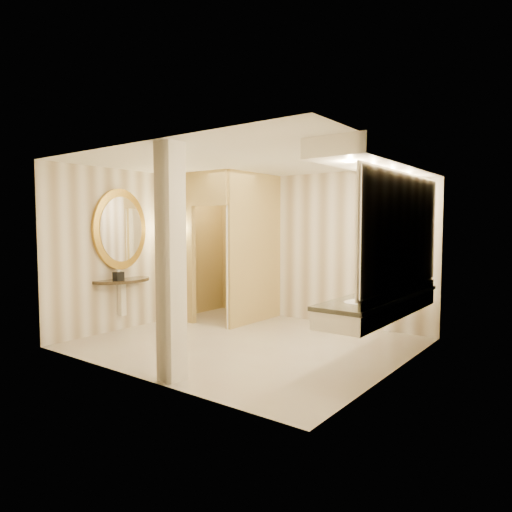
{
  "coord_description": "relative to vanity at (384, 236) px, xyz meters",
  "views": [
    {
      "loc": [
        4.17,
        -5.32,
        1.78
      ],
      "look_at": [
        0.02,
        0.2,
        1.3
      ],
      "focal_mm": 32.0,
      "sensor_mm": 36.0,
      "label": 1
    }
  ],
  "objects": [
    {
      "name": "floor",
      "position": [
        -1.98,
        -0.32,
        -1.63
      ],
      "size": [
        4.5,
        4.5,
        0.0
      ],
      "primitive_type": "plane",
      "color": "beige",
      "rests_on": "ground"
    },
    {
      "name": "ceiling",
      "position": [
        -1.98,
        -0.32,
        1.07
      ],
      "size": [
        4.5,
        4.5,
        0.0
      ],
      "primitive_type": "plane",
      "rotation": [
        3.14,
        0.0,
        0.0
      ],
      "color": "white",
      "rests_on": "wall_back"
    },
    {
      "name": "wall_back",
      "position": [
        -1.98,
        1.68,
        -0.28
      ],
      "size": [
        4.5,
        0.02,
        2.7
      ],
      "primitive_type": "cube",
      "color": "white",
      "rests_on": "floor"
    },
    {
      "name": "wall_front",
      "position": [
        -1.98,
        -2.32,
        -0.28
      ],
      "size": [
        4.5,
        0.02,
        2.7
      ],
      "primitive_type": "cube",
      "color": "white",
      "rests_on": "floor"
    },
    {
      "name": "wall_left",
      "position": [
        -4.23,
        -0.32,
        -0.28
      ],
      "size": [
        0.02,
        4.0,
        2.7
      ],
      "primitive_type": "cube",
      "color": "white",
      "rests_on": "floor"
    },
    {
      "name": "wall_right",
      "position": [
        0.27,
        -0.32,
        -0.28
      ],
      "size": [
        0.02,
        4.0,
        2.7
      ],
      "primitive_type": "cube",
      "color": "white",
      "rests_on": "floor"
    },
    {
      "name": "toilet_closet",
      "position": [
        -3.11,
        0.64,
        -0.24
      ],
      "size": [
        1.5,
        1.55,
        2.7
      ],
      "color": "#D2C16E",
      "rests_on": "floor"
    },
    {
      "name": "wall_sconce",
      "position": [
        -3.9,
        0.11,
        0.1
      ],
      "size": [
        0.14,
        0.14,
        0.42
      ],
      "color": "#BA7D3B",
      "rests_on": "toilet_closet"
    },
    {
      "name": "vanity",
      "position": [
        0.0,
        0.0,
        0.0
      ],
      "size": [
        0.75,
        2.79,
        2.09
      ],
      "color": "white",
      "rests_on": "floor"
    },
    {
      "name": "console_shelf",
      "position": [
        -4.19,
        -0.94,
        -0.28
      ],
      "size": [
        1.03,
        1.03,
        1.97
      ],
      "color": "black",
      "rests_on": "floor"
    },
    {
      "name": "pillar",
      "position": [
        -1.66,
        -2.12,
        -0.28
      ],
      "size": [
        0.25,
        0.25,
        2.7
      ],
      "primitive_type": "cube",
      "color": "white",
      "rests_on": "floor"
    },
    {
      "name": "tissue_box",
      "position": [
        -4.01,
        -1.11,
        -0.69
      ],
      "size": [
        0.14,
        0.14,
        0.14
      ],
      "primitive_type": "cube",
      "rotation": [
        0.0,
        0.0,
        -0.04
      ],
      "color": "black",
      "rests_on": "console_shelf"
    },
    {
      "name": "toilet",
      "position": [
        -3.26,
        1.42,
        -1.27
      ],
      "size": [
        0.41,
        0.7,
        0.71
      ],
      "primitive_type": "imported",
      "rotation": [
        0.0,
        0.0,
        3.13
      ],
      "color": "white",
      "rests_on": "floor"
    },
    {
      "name": "soap_bottle_a",
      "position": [
        -0.07,
        0.29,
        -0.69
      ],
      "size": [
        0.06,
        0.06,
        0.12
      ],
      "primitive_type": "imported",
      "rotation": [
        0.0,
        0.0,
        0.01
      ],
      "color": "beige",
      "rests_on": "vanity"
    },
    {
      "name": "soap_bottle_b",
      "position": [
        -0.0,
        -0.26,
        -0.7
      ],
      "size": [
        0.09,
        0.09,
        0.12
      ],
      "primitive_type": "imported",
      "rotation": [
        0.0,
        0.0,
        0.0
      ],
      "color": "silver",
      "rests_on": "vanity"
    },
    {
      "name": "soap_bottle_c",
      "position": [
        -0.16,
        -0.06,
        -0.64
      ],
      "size": [
        0.11,
        0.11,
        0.23
      ],
      "primitive_type": "imported",
      "rotation": [
        0.0,
        0.0,
        0.27
      ],
      "color": "#C6B28C",
      "rests_on": "vanity"
    }
  ]
}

